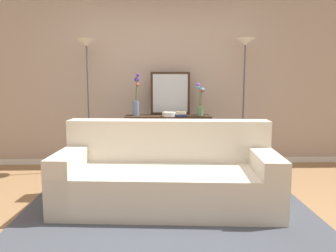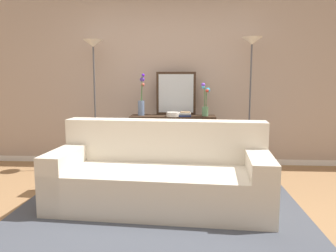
{
  "view_description": "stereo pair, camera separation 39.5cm",
  "coord_description": "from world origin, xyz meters",
  "px_view_note": "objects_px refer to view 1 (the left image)",
  "views": [
    {
      "loc": [
        -0.01,
        -3.22,
        1.33
      ],
      "look_at": [
        0.13,
        0.92,
        0.76
      ],
      "focal_mm": 36.0,
      "sensor_mm": 36.0,
      "label": 1
    },
    {
      "loc": [
        0.39,
        -3.22,
        1.33
      ],
      "look_at": [
        0.13,
        0.92,
        0.76
      ],
      "focal_mm": 36.0,
      "sensor_mm": 36.0,
      "label": 2
    }
  ],
  "objects_px": {
    "console_table": "(168,133)",
    "book_row_under_console": "(147,166)",
    "floor_lamp_left": "(87,68)",
    "vase_tall_flowers": "(136,102)",
    "book_stack": "(181,114)",
    "wall_mirror": "(170,93)",
    "floor_lamp_right": "(245,67)",
    "couch": "(167,177)",
    "vase_short_flowers": "(200,101)",
    "fruit_bowl": "(169,114)"
  },
  "relations": [
    {
      "from": "console_table",
      "to": "book_row_under_console",
      "type": "bearing_deg",
      "value": 180.0
    },
    {
      "from": "console_table",
      "to": "floor_lamp_left",
      "type": "relative_size",
      "value": 0.65
    },
    {
      "from": "vase_tall_flowers",
      "to": "book_stack",
      "type": "relative_size",
      "value": 3.41
    },
    {
      "from": "wall_mirror",
      "to": "floor_lamp_right",
      "type": "bearing_deg",
      "value": -9.77
    },
    {
      "from": "book_stack",
      "to": "book_row_under_console",
      "type": "xyz_separation_m",
      "value": [
        -0.49,
        0.1,
        -0.78
      ]
    },
    {
      "from": "couch",
      "to": "book_row_under_console",
      "type": "distance_m",
      "value": 1.49
    },
    {
      "from": "console_table",
      "to": "vase_short_flowers",
      "type": "bearing_deg",
      "value": -1.61
    },
    {
      "from": "floor_lamp_right",
      "to": "console_table",
      "type": "bearing_deg",
      "value": 178.19
    },
    {
      "from": "fruit_bowl",
      "to": "vase_short_flowers",
      "type": "bearing_deg",
      "value": 11.9
    },
    {
      "from": "couch",
      "to": "console_table",
      "type": "distance_m",
      "value": 1.47
    },
    {
      "from": "console_table",
      "to": "fruit_bowl",
      "type": "distance_m",
      "value": 0.31
    },
    {
      "from": "floor_lamp_right",
      "to": "vase_short_flowers",
      "type": "relative_size",
      "value": 4.0
    },
    {
      "from": "floor_lamp_right",
      "to": "fruit_bowl",
      "type": "relative_size",
      "value": 9.62
    },
    {
      "from": "floor_lamp_left",
      "to": "fruit_bowl",
      "type": "height_order",
      "value": "floor_lamp_left"
    },
    {
      "from": "book_stack",
      "to": "wall_mirror",
      "type": "bearing_deg",
      "value": 119.34
    },
    {
      "from": "couch",
      "to": "vase_tall_flowers",
      "type": "height_order",
      "value": "vase_tall_flowers"
    },
    {
      "from": "wall_mirror",
      "to": "book_row_under_console",
      "type": "bearing_deg",
      "value": -157.04
    },
    {
      "from": "fruit_bowl",
      "to": "book_stack",
      "type": "xyz_separation_m",
      "value": [
        0.17,
        0.01,
        -0.0
      ]
    },
    {
      "from": "wall_mirror",
      "to": "book_stack",
      "type": "xyz_separation_m",
      "value": [
        0.14,
        -0.25,
        -0.29
      ]
    },
    {
      "from": "book_stack",
      "to": "floor_lamp_right",
      "type": "bearing_deg",
      "value": 4.07
    },
    {
      "from": "floor_lamp_right",
      "to": "vase_tall_flowers",
      "type": "height_order",
      "value": "floor_lamp_right"
    },
    {
      "from": "wall_mirror",
      "to": "vase_short_flowers",
      "type": "bearing_deg",
      "value": -20.5
    },
    {
      "from": "console_table",
      "to": "book_stack",
      "type": "distance_m",
      "value": 0.35
    },
    {
      "from": "floor_lamp_left",
      "to": "book_row_under_console",
      "type": "bearing_deg",
      "value": 2.39
    },
    {
      "from": "vase_short_flowers",
      "to": "book_stack",
      "type": "relative_size",
      "value": 2.67
    },
    {
      "from": "fruit_bowl",
      "to": "floor_lamp_left",
      "type": "bearing_deg",
      "value": 176.27
    },
    {
      "from": "book_stack",
      "to": "book_row_under_console",
      "type": "relative_size",
      "value": 0.45
    },
    {
      "from": "console_table",
      "to": "book_stack",
      "type": "relative_size",
      "value": 6.92
    },
    {
      "from": "vase_tall_flowers",
      "to": "fruit_bowl",
      "type": "bearing_deg",
      "value": -16.36
    },
    {
      "from": "couch",
      "to": "wall_mirror",
      "type": "distance_m",
      "value": 1.79
    },
    {
      "from": "console_table",
      "to": "book_row_under_console",
      "type": "relative_size",
      "value": 3.11
    },
    {
      "from": "floor_lamp_left",
      "to": "vase_tall_flowers",
      "type": "bearing_deg",
      "value": 5.39
    },
    {
      "from": "console_table",
      "to": "book_stack",
      "type": "bearing_deg",
      "value": -29.28
    },
    {
      "from": "floor_lamp_left",
      "to": "book_row_under_console",
      "type": "relative_size",
      "value": 4.75
    },
    {
      "from": "wall_mirror",
      "to": "book_stack",
      "type": "height_order",
      "value": "wall_mirror"
    },
    {
      "from": "wall_mirror",
      "to": "couch",
      "type": "bearing_deg",
      "value": -93.46
    },
    {
      "from": "vase_short_flowers",
      "to": "book_row_under_console",
      "type": "xyz_separation_m",
      "value": [
        -0.78,
        0.01,
        -0.96
      ]
    },
    {
      "from": "console_table",
      "to": "vase_short_flowers",
      "type": "relative_size",
      "value": 2.59
    },
    {
      "from": "console_table",
      "to": "fruit_bowl",
      "type": "bearing_deg",
      "value": -84.13
    },
    {
      "from": "couch",
      "to": "fruit_bowl",
      "type": "distance_m",
      "value": 1.44
    },
    {
      "from": "vase_tall_flowers",
      "to": "console_table",
      "type": "bearing_deg",
      "value": -3.63
    },
    {
      "from": "vase_short_flowers",
      "to": "floor_lamp_left",
      "type": "bearing_deg",
      "value": -179.24
    },
    {
      "from": "couch",
      "to": "vase_short_flowers",
      "type": "bearing_deg",
      "value": 69.76
    },
    {
      "from": "couch",
      "to": "floor_lamp_right",
      "type": "xyz_separation_m",
      "value": [
        1.16,
        1.41,
        1.19
      ]
    },
    {
      "from": "vase_tall_flowers",
      "to": "vase_short_flowers",
      "type": "height_order",
      "value": "vase_tall_flowers"
    },
    {
      "from": "couch",
      "to": "book_stack",
      "type": "bearing_deg",
      "value": 80.05
    },
    {
      "from": "couch",
      "to": "console_table",
      "type": "height_order",
      "value": "couch"
    },
    {
      "from": "vase_short_flowers",
      "to": "wall_mirror",
      "type": "bearing_deg",
      "value": 159.5
    },
    {
      "from": "wall_mirror",
      "to": "book_stack",
      "type": "bearing_deg",
      "value": -60.66
    },
    {
      "from": "vase_tall_flowers",
      "to": "vase_short_flowers",
      "type": "bearing_deg",
      "value": -2.61
    }
  ]
}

